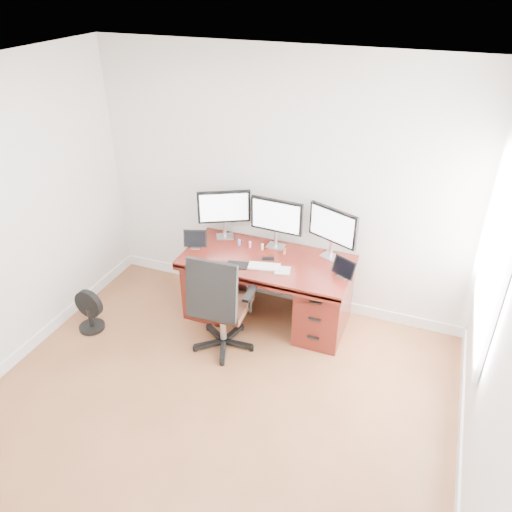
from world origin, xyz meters
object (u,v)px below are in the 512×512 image
(monitor_center, at_px, (276,218))
(desk, at_px, (268,286))
(keyboard, at_px, (264,266))
(office_chair, at_px, (221,319))
(floor_fan, at_px, (89,311))

(monitor_center, bearing_deg, desk, -86.71)
(monitor_center, height_order, keyboard, monitor_center)
(office_chair, distance_m, floor_fan, 1.42)
(desk, relative_size, floor_fan, 3.74)
(office_chair, relative_size, floor_fan, 2.40)
(desk, bearing_deg, floor_fan, -152.90)
(floor_fan, xyz_separation_m, keyboard, (1.67, 0.66, 0.54))
(floor_fan, bearing_deg, desk, 29.78)
(floor_fan, relative_size, keyboard, 1.48)
(desk, bearing_deg, monitor_center, 90.02)
(office_chair, bearing_deg, floor_fan, -174.74)
(floor_fan, bearing_deg, monitor_center, 35.97)
(monitor_center, distance_m, keyboard, 0.54)
(desk, height_order, monitor_center, monitor_center)
(keyboard, bearing_deg, monitor_center, 81.81)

